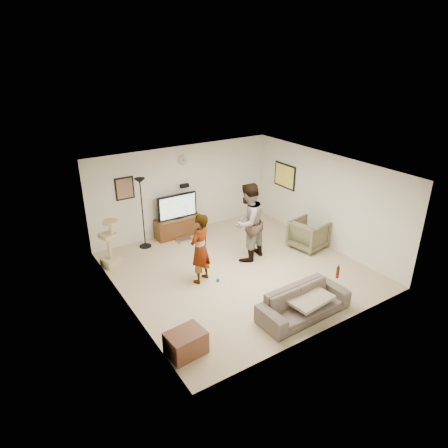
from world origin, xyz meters
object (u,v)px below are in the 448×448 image
person_left (200,249)px  beer_bottle (338,273)px  tv_stand (178,227)px  side_table (186,343)px  tv (177,206)px  person_right (248,222)px  armchair (308,234)px  cat_tree (109,244)px  sofa (304,303)px  floor_lamp (143,214)px

person_left → beer_bottle: person_left is taller
tv_stand → side_table: 4.84m
tv_stand → tv: 0.62m
tv → person_right: bearing=-68.4°
tv_stand → beer_bottle: bearing=-74.3°
tv_stand → armchair: size_ratio=1.55×
tv_stand → person_right: 2.43m
tv_stand → side_table: (-2.06, -4.38, -0.06)m
cat_tree → side_table: (0.11, -3.72, -0.38)m
side_table → sofa: bearing=-6.7°
tv_stand → tv: size_ratio=1.14×
beer_bottle → side_table: size_ratio=0.38×
tv → beer_bottle: 4.86m
tv → armchair: size_ratio=1.36×
beer_bottle → person_left: bearing=131.5°
sofa → beer_bottle: 0.98m
tv → beer_bottle: bearing=-74.3°
person_right → armchair: 1.87m
person_right → armchair: size_ratio=2.34×
beer_bottle → tv_stand: bearing=105.7°
tv_stand → beer_bottle: 4.88m
person_left → beer_bottle: bearing=106.6°
armchair → floor_lamp: bearing=47.0°
tv → sofa: (0.43, -4.68, -0.61)m
sofa → armchair: bearing=43.4°
floor_lamp → person_left: bearing=-79.8°
armchair → tv: bearing=35.7°
cat_tree → person_left: size_ratio=0.73×
tv_stand → tv: (0.00, 0.00, 0.62)m
tv_stand → beer_bottle: beer_bottle is taller
cat_tree → floor_lamp: bearing=25.4°
person_right → side_table: person_right is taller
cat_tree → armchair: cat_tree is taller
tv_stand → person_right: bearing=-68.4°
person_right → side_table: bearing=17.7°
side_table → person_right: bearing=37.4°
cat_tree → beer_bottle: size_ratio=4.82×
tv → side_table: tv is taller
beer_bottle → side_table: bearing=175.0°
tv → person_left: (-0.66, -2.45, -0.07)m
floor_lamp → person_right: (1.92, -2.02, 0.04)m
tv_stand → sofa: 4.70m
person_right → sofa: bearing=60.7°
tv_stand → cat_tree: size_ratio=1.10×
person_left → armchair: size_ratio=1.93×
tv_stand → armchair: 3.62m
cat_tree → armchair: size_ratio=1.42×
sofa → armchair: 3.03m
beer_bottle → armchair: (1.26, 2.13, -0.30)m
tv → person_right: (0.85, -2.16, 0.10)m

